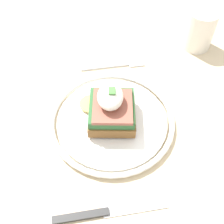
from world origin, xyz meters
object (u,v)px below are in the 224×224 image
(knife, at_px, (102,213))
(plate, at_px, (112,120))
(cup, at_px, (200,29))
(sandwich, at_px, (111,108))
(fork, at_px, (117,65))

(knife, bearing_deg, plate, 175.38)
(knife, height_order, cup, cup)
(sandwich, xyz_separation_m, fork, (-0.16, 0.01, -0.04))
(sandwich, relative_size, fork, 0.74)
(fork, height_order, knife, knife)
(fork, relative_size, cup, 1.58)
(sandwich, bearing_deg, knife, -4.22)
(fork, xyz_separation_m, knife, (0.33, -0.02, 0.00))
(plate, relative_size, knife, 1.31)
(fork, xyz_separation_m, cup, (-0.07, 0.19, 0.05))
(plate, distance_m, fork, 0.16)
(fork, bearing_deg, cup, 110.99)
(plate, height_order, knife, plate)
(fork, relative_size, knife, 0.80)
(cup, bearing_deg, plate, -40.83)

